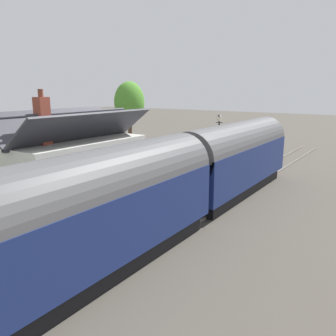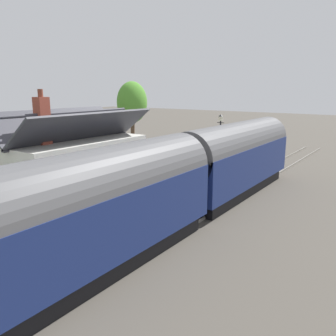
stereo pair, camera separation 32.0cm
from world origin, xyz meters
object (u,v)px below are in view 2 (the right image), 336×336
at_px(planter_edge_near, 37,227).
at_px(planter_under_sign, 199,161).
at_px(planter_corner_building, 80,204).
at_px(lamp_post_platform, 220,130).
at_px(bench_platform_end, 206,151).
at_px(planter_edge_far, 188,165).
at_px(planter_by_door, 135,161).
at_px(station_sign_board, 184,159).
at_px(train, 189,175).
at_px(tree_far_left, 132,103).
at_px(station_building, 75,163).

height_order(planter_edge_near, planter_under_sign, planter_under_sign).
height_order(planter_corner_building, lamp_post_platform, lamp_post_platform).
height_order(bench_platform_end, planter_edge_far, bench_platform_end).
height_order(planter_under_sign, lamp_post_platform, lamp_post_platform).
height_order(planter_edge_near, planter_by_door, planter_by_door).
distance_m(bench_platform_end, station_sign_board, 7.03).
relative_size(planter_corner_building, lamp_post_platform, 0.21).
height_order(planter_corner_building, planter_by_door, planter_corner_building).
xyz_separation_m(train, bench_platform_end, (10.20, 4.67, -0.81)).
bearing_deg(tree_far_left, lamp_post_platform, -107.47).
height_order(planter_edge_near, planter_corner_building, planter_corner_building).
xyz_separation_m(planter_corner_building, planter_by_door, (9.13, 4.57, -0.11)).
bearing_deg(lamp_post_platform, station_sign_board, -179.71).
bearing_deg(tree_far_left, planter_under_sign, -114.88).
distance_m(bench_platform_end, planter_edge_far, 5.20).
distance_m(train, station_sign_board, 4.36).
bearing_deg(station_sign_board, planter_corner_building, 177.32).
bearing_deg(bench_platform_end, station_building, 175.07).
bearing_deg(planter_by_door, tree_far_left, 41.62).
bearing_deg(planter_by_door, lamp_post_platform, -54.40).
height_order(station_building, planter_under_sign, station_building).
xyz_separation_m(station_building, station_sign_board, (5.68, -3.20, -0.33)).
relative_size(station_sign_board, tree_far_left, 0.23).
relative_size(bench_platform_end, station_sign_board, 0.90).
bearing_deg(planter_edge_near, planter_corner_building, 8.88).
xyz_separation_m(planter_under_sign, planter_by_door, (-2.33, 3.90, -0.00)).
bearing_deg(lamp_post_platform, tree_far_left, 72.53).
height_order(planter_edge_near, planter_edge_far, planter_edge_far).
bearing_deg(tree_far_left, bench_platform_end, -100.09).
xyz_separation_m(bench_platform_end, planter_under_sign, (-3.10, -1.10, -0.17)).
height_order(planter_under_sign, planter_by_door, planter_under_sign).
bearing_deg(planter_edge_far, tree_far_left, 57.68).
bearing_deg(station_building, tree_far_left, 29.82).
bearing_deg(station_building, station_sign_board, -29.43).
bearing_deg(planter_corner_building, train, -33.71).
xyz_separation_m(planter_edge_near, lamp_post_platform, (15.08, 0.03, 2.25)).
relative_size(planter_edge_near, planter_under_sign, 0.74).
bearing_deg(planter_edge_near, station_building, 34.63).
bearing_deg(planter_edge_far, planter_under_sign, 9.05).
bearing_deg(station_sign_board, station_building, 150.57).
relative_size(station_building, lamp_post_platform, 2.17).
bearing_deg(bench_platform_end, planter_corner_building, -173.07).
distance_m(planter_edge_near, station_sign_board, 10.37).
xyz_separation_m(bench_platform_end, planter_corner_building, (-14.55, -1.77, -0.06)).
xyz_separation_m(train, planter_under_sign, (7.10, 3.57, -0.98)).
distance_m(train, planter_edge_near, 7.31).
bearing_deg(planter_under_sign, lamp_post_platform, -40.38).
height_order(bench_platform_end, lamp_post_platform, lamp_post_platform).
relative_size(station_building, planter_edge_far, 9.33).
relative_size(train, planter_edge_near, 30.06).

